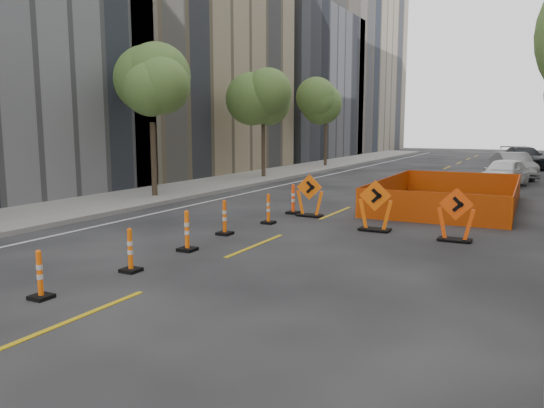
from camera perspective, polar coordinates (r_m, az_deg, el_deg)
The scene contains 20 objects.
ground_plane at distance 10.92m, azimuth -12.17°, elevation -8.55°, with size 140.00×140.00×0.00m, color black.
sidewalk_left at distance 25.63m, azimuth -10.65°, elevation 1.37°, with size 4.00×90.00×0.15m, color gray.
bld_left_d at distance 52.97m, azimuth 0.78°, elevation 12.56°, with size 12.00×16.00×14.00m, color #4C4C51.
bld_left_e at distance 68.23m, azimuth 7.17°, elevation 14.09°, with size 12.00×20.00×20.00m, color gray.
tree_l_b at distance 23.55m, azimuth -12.83°, elevation 11.55°, with size 2.80×2.80×5.95m.
tree_l_c at distance 31.86m, azimuth -0.94°, elevation 10.87°, with size 2.80×2.80×5.95m.
tree_l_d at distance 40.93m, azimuth 5.83°, elevation 10.28°, with size 2.80×2.80×5.95m.
channelizer_2 at distance 10.63m, azimuth -23.71°, elevation -6.95°, with size 0.36×0.36×0.92m, color #F85B0A, non-canonical shape.
channelizer_3 at distance 11.91m, azimuth -15.01°, elevation -4.80°, with size 0.38×0.38×0.98m, color #E15A09, non-canonical shape.
channelizer_4 at distance 13.58m, azimuth -9.14°, elevation -2.85°, with size 0.41×0.41×1.05m, color #FD610A, non-canonical shape.
channelizer_5 at distance 15.46m, azimuth -5.13°, elevation -1.44°, with size 0.41×0.41×1.03m, color #E35509, non-canonical shape.
channelizer_6 at distance 17.16m, azimuth -0.39°, elevation -0.50°, with size 0.39×0.39×0.99m, color #FF5D0A, non-canonical shape.
channelizer_7 at distance 19.12m, azimuth 2.28°, elevation 0.54°, with size 0.42×0.42×1.07m, color #FF420A, non-canonical shape.
chevron_sign_left at distance 18.55m, azimuth 4.08°, elevation 0.93°, with size 0.99×0.59×1.49m, color #E95D09, non-canonical shape.
chevron_sign_center at distance 16.22m, azimuth 11.05°, elevation -0.17°, with size 1.03×0.62×1.55m, color #FF630A, non-canonical shape.
chevron_sign_right at distance 15.35m, azimuth 19.17°, elevation -1.09°, with size 0.99×0.59×1.48m, color #FF490A, non-canonical shape.
safety_fence at distance 21.97m, azimuth 18.43°, elevation 1.09°, with size 4.89×8.32×1.04m, color #EB4F0C, non-canonical shape.
parked_car_near at distance 30.06m, azimuth 23.69°, elevation 3.11°, with size 1.76×4.38×1.49m, color white.
parked_car_mid at distance 35.19m, azimuth 24.51°, elevation 3.79°, with size 1.66×4.75×1.57m, color gray.
parked_car_far at distance 43.75m, azimuth 25.44°, elevation 4.52°, with size 2.27×5.59×1.62m, color black.
Camera 1 is at (6.72, -8.01, 3.15)m, focal length 35.00 mm.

